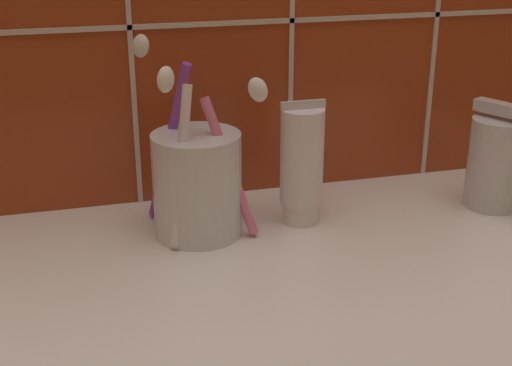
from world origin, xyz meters
The scene contains 4 objects.
sink_counter centered at (0.00, 0.00, 1.00)cm, with size 65.33×38.44×2.00cm, color white.
toothbrush_cup centered at (-10.23, 9.72, 7.26)cm, with size 11.70×10.50×18.42cm.
toothpaste_tube centered at (0.02, 9.73, 8.00)cm, with size 4.37×4.16×12.23cm.
sink_faucet centered at (20.66, 7.65, 7.19)cm, with size 6.98×10.38×10.91cm.
Camera 1 is at (-21.04, -51.02, 31.32)cm, focal length 50.00 mm.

